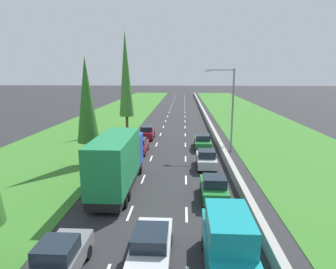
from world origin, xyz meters
The scene contains 17 objects.
ground_plane centered at (0.00, 60.00, 0.00)m, with size 300.00×300.00×0.00m, color #28282B.
grass_verge_left centered at (-12.65, 60.00, 0.02)m, with size 14.00×140.00×0.04m, color #387528.
grass_verge_right centered at (14.35, 60.00, 0.02)m, with size 14.00×140.00×0.04m, color #387528.
median_barrier centered at (5.70, 60.00, 0.42)m, with size 0.44×120.00×0.85m, color #9E9B93.
lane_markings centered at (0.00, 60.00, 0.01)m, with size 3.64×116.00×0.01m.
teal_van_right_lane centered at (3.45, 9.77, 1.40)m, with size 1.96×4.90×2.82m.
grey_hatchback_left_lane centered at (-3.64, 9.10, 0.84)m, with size 1.74×3.90×1.72m.
green_box_truck_left_lane centered at (-3.29, 18.82, 2.18)m, with size 2.46×9.40×4.18m.
maroon_sedan_left_lane centered at (-3.34, 29.03, 0.81)m, with size 1.82×4.50×1.64m.
green_hatchback_right_lane centered at (3.62, 17.34, 0.84)m, with size 1.74×3.90×1.72m.
silver_sedan_centre_lane centered at (0.09, 10.23, 0.81)m, with size 1.82×4.50×1.64m.
silver_hatchback_right_lane centered at (3.60, 24.28, 0.84)m, with size 1.74×3.90×1.72m.
maroon_hatchback_left_lane centered at (-3.27, 36.12, 0.84)m, with size 1.74×3.90×1.72m.
green_sedan_right_lane centered at (3.71, 31.48, 0.81)m, with size 1.82×4.50×1.64m.
poplar_tree_second centered at (-7.35, 24.74, 6.07)m, with size 2.05×2.05×10.05m.
poplar_tree_third centered at (-7.08, 42.05, 8.35)m, with size 2.16×2.16×14.60m.
street_light_mast centered at (6.43, 30.29, 5.23)m, with size 3.20×0.28×9.00m.
Camera 1 is at (1.51, -1.74, 8.49)m, focal length 31.53 mm.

